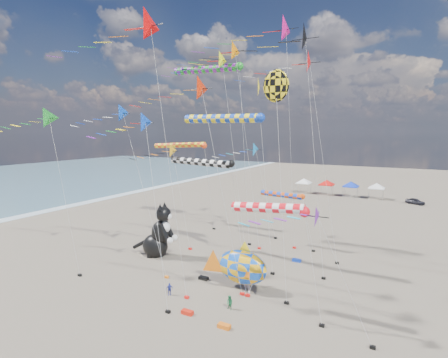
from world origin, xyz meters
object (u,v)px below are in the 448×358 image
at_px(person_adult, 247,281).
at_px(child_green, 230,303).
at_px(fish_inflatable, 242,267).
at_px(child_blue, 169,289).
at_px(cat_inflatable, 157,230).
at_px(parked_car, 415,201).

distance_m(person_adult, child_green, 3.49).
height_order(fish_inflatable, child_green, fish_inflatable).
relative_size(person_adult, child_blue, 1.78).
xyz_separation_m(cat_inflatable, child_green, (12.41, -6.55, -2.45)).
bearing_deg(child_green, person_adult, 107.54).
height_order(fish_inflatable, person_adult, fish_inflatable).
bearing_deg(parked_car, cat_inflatable, 174.97).
height_order(child_green, parked_car, parked_car).
relative_size(child_green, parked_car, 0.33).
xyz_separation_m(cat_inflatable, child_blue, (6.82, -6.82, -2.49)).
distance_m(cat_inflatable, parked_car, 51.79).
height_order(child_green, child_blue, child_green).
xyz_separation_m(child_green, parked_car, (12.55, 51.87, 0.01)).
relative_size(child_blue, parked_car, 0.31).
bearing_deg(person_adult, parked_car, 70.66).
bearing_deg(child_blue, person_adult, -4.38).
distance_m(child_green, child_blue, 5.60).
distance_m(cat_inflatable, fish_inflatable, 12.07).
height_order(cat_inflatable, child_green, cat_inflatable).
distance_m(fish_inflatable, child_blue, 6.41).
relative_size(cat_inflatable, child_green, 5.36).
bearing_deg(parked_car, fish_inflatable, -171.60).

